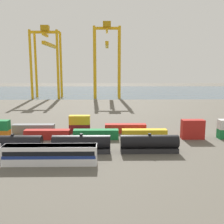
# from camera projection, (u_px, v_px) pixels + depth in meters

# --- Properties ---
(ground_plane) EXTENTS (420.00, 420.00, 0.00)m
(ground_plane) POSITION_uv_depth(u_px,v_px,m) (100.00, 113.00, 113.08)
(ground_plane) COLOR #5B564C
(harbour_water) EXTENTS (400.00, 110.00, 0.01)m
(harbour_water) POSITION_uv_depth(u_px,v_px,m) (103.00, 91.00, 212.80)
(harbour_water) COLOR #475B6B
(harbour_water) RESTS_ON ground_plane
(passenger_train) EXTENTS (38.07, 3.14, 3.90)m
(passenger_train) POSITION_uv_depth(u_px,v_px,m) (1.00, 154.00, 52.57)
(passenger_train) COLOR silver
(passenger_train) RESTS_ON ground_plane
(freight_tank_row) EXTENTS (43.82, 2.95, 4.41)m
(freight_tank_row) POSITION_uv_depth(u_px,v_px,m) (81.00, 144.00, 59.83)
(freight_tank_row) COLOR #232326
(freight_tank_row) RESTS_ON ground_plane
(shipping_container_4) EXTENTS (12.10, 2.44, 2.60)m
(shipping_container_4) POSITION_uv_depth(u_px,v_px,m) (47.00, 134.00, 71.27)
(shipping_container_4) COLOR #AD211C
(shipping_container_4) RESTS_ON ground_plane
(shipping_container_5) EXTENTS (12.10, 2.44, 2.60)m
(shipping_container_5) POSITION_uv_depth(u_px,v_px,m) (96.00, 134.00, 71.48)
(shipping_container_5) COLOR #197538
(shipping_container_5) RESTS_ON ground_plane
(shipping_container_6) EXTENTS (12.10, 2.44, 2.60)m
(shipping_container_6) POSITION_uv_depth(u_px,v_px,m) (144.00, 134.00, 71.68)
(shipping_container_6) COLOR gold
(shipping_container_6) RESTS_ON ground_plane
(shipping_container_7) EXTENTS (6.04, 2.44, 2.60)m
(shipping_container_7) POSITION_uv_depth(u_px,v_px,m) (192.00, 134.00, 71.88)
(shipping_container_7) COLOR #AD211C
(shipping_container_7) RESTS_ON ground_plane
(shipping_container_8) EXTENTS (6.04, 2.44, 2.60)m
(shipping_container_8) POSITION_uv_depth(u_px,v_px,m) (193.00, 124.00, 71.45)
(shipping_container_8) COLOR #AD211C
(shipping_container_8) RESTS_ON shipping_container_7
(shipping_container_12) EXTENTS (12.10, 2.44, 2.60)m
(shipping_container_12) POSITION_uv_depth(u_px,v_px,m) (34.00, 129.00, 77.98)
(shipping_container_12) COLOR slate
(shipping_container_12) RESTS_ON ground_plane
(shipping_container_13) EXTENTS (6.04, 2.44, 2.60)m
(shipping_container_13) POSITION_uv_depth(u_px,v_px,m) (80.00, 128.00, 78.20)
(shipping_container_13) COLOR maroon
(shipping_container_13) RESTS_ON ground_plane
(shipping_container_14) EXTENTS (6.04, 2.44, 2.60)m
(shipping_container_14) POSITION_uv_depth(u_px,v_px,m) (80.00, 120.00, 77.76)
(shipping_container_14) COLOR gold
(shipping_container_14) RESTS_ON shipping_container_13
(shipping_container_15) EXTENTS (12.10, 2.44, 2.60)m
(shipping_container_15) POSITION_uv_depth(u_px,v_px,m) (125.00, 128.00, 78.41)
(shipping_container_15) COLOR #AD211C
(shipping_container_15) RESTS_ON ground_plane
(gantry_crane_west) EXTENTS (17.65, 39.92, 44.14)m
(gantry_crane_west) POSITION_uv_depth(u_px,v_px,m) (47.00, 54.00, 166.59)
(gantry_crane_west) COLOR gold
(gantry_crane_west) RESTS_ON ground_plane
(gantry_crane_central) EXTENTS (16.76, 33.72, 46.48)m
(gantry_crane_central) POSITION_uv_depth(u_px,v_px,m) (107.00, 53.00, 166.12)
(gantry_crane_central) COLOR gold
(gantry_crane_central) RESTS_ON ground_plane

